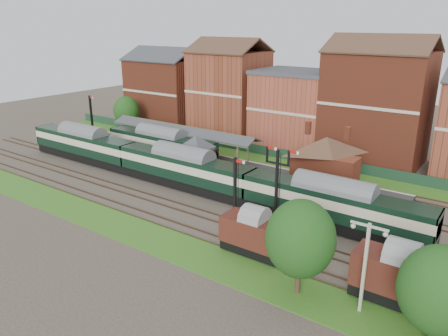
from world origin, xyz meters
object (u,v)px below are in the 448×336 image
Objects in this scene: semaphore_bracket at (277,182)px; signal_box at (196,157)px; platform_railcar at (161,145)px; dmu_train at (184,168)px; goods_van_a at (254,234)px.

signal_box is at bearing 159.08° from semaphore_bracket.
platform_railcar is at bearing 159.71° from semaphore_bracket.
signal_box is 16.16m from semaphore_bracket.
semaphore_bracket is at bearing -20.92° from signal_box.
dmu_train is 11.84m from platform_railcar.
dmu_train is 9.79× the size of goods_van_a.
semaphore_bracket is 1.37× the size of goods_van_a.
semaphore_bracket is 0.43× the size of platform_railcar.
semaphore_bracket is 0.14× the size of dmu_train.
semaphore_bracket is 7.13m from goods_van_a.
semaphore_bracket is at bearing 102.38° from goods_van_a.
semaphore_bracket is at bearing -20.29° from platform_railcar.
platform_railcar is at bearing 160.75° from signal_box.
semaphore_bracket reaches higher than platform_railcar.
dmu_train reaches higher than goods_van_a.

